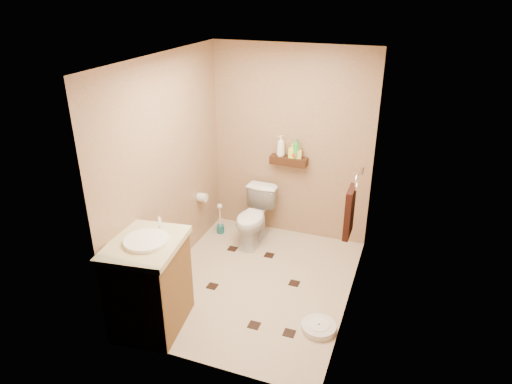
% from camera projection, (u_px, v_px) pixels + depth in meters
% --- Properties ---
extents(ground, '(2.50, 2.50, 0.00)m').
position_uv_depth(ground, '(256.00, 283.00, 5.01)').
color(ground, '#CCB395').
rests_on(ground, ground).
extents(wall_back, '(2.00, 0.04, 2.40)m').
position_uv_depth(wall_back, '(291.00, 145.00, 5.57)').
color(wall_back, '#A4775E').
rests_on(wall_back, ground).
extents(wall_front, '(2.00, 0.04, 2.40)m').
position_uv_depth(wall_front, '(198.00, 246.00, 3.44)').
color(wall_front, '#A4775E').
rests_on(wall_front, ground).
extents(wall_left, '(0.04, 2.50, 2.40)m').
position_uv_depth(wall_left, '(167.00, 170.00, 4.82)').
color(wall_left, '#A4775E').
rests_on(wall_left, ground).
extents(wall_right, '(0.04, 2.50, 2.40)m').
position_uv_depth(wall_right, '(357.00, 198.00, 4.19)').
color(wall_right, '#A4775E').
rests_on(wall_right, ground).
extents(ceiling, '(2.00, 2.50, 0.02)m').
position_uv_depth(ceiling, '(255.00, 58.00, 4.01)').
color(ceiling, white).
rests_on(ceiling, wall_back).
extents(wall_shelf, '(0.46, 0.14, 0.10)m').
position_uv_depth(wall_shelf, '(289.00, 161.00, 5.58)').
color(wall_shelf, '#3C1F10').
rests_on(wall_shelf, wall_back).
extents(floor_accents, '(1.20, 1.33, 0.01)m').
position_uv_depth(floor_accents, '(258.00, 285.00, 4.97)').
color(floor_accents, black).
rests_on(floor_accents, ground).
extents(toilet, '(0.41, 0.69, 0.69)m').
position_uv_depth(toilet, '(254.00, 217.00, 5.68)').
color(toilet, white).
rests_on(toilet, ground).
extents(vanity, '(0.71, 0.83, 1.06)m').
position_uv_depth(vanity, '(149.00, 283.00, 4.22)').
color(vanity, brown).
rests_on(vanity, ground).
extents(bathroom_scale, '(0.35, 0.35, 0.07)m').
position_uv_depth(bathroom_scale, '(319.00, 327.00, 4.32)').
color(bathroom_scale, silver).
rests_on(bathroom_scale, ground).
extents(toilet_brush, '(0.10, 0.10, 0.42)m').
position_uv_depth(toilet_brush, '(220.00, 223.00, 5.96)').
color(toilet_brush, '#196462').
rests_on(toilet_brush, ground).
extents(towel_ring, '(0.12, 0.30, 0.76)m').
position_uv_depth(towel_ring, '(350.00, 210.00, 4.54)').
color(towel_ring, silver).
rests_on(towel_ring, wall_right).
extents(toilet_paper, '(0.12, 0.11, 0.12)m').
position_uv_depth(toilet_paper, '(202.00, 197.00, 5.61)').
color(toilet_paper, silver).
rests_on(toilet_paper, wall_left).
extents(bottle_a, '(0.14, 0.14, 0.26)m').
position_uv_depth(bottle_a, '(281.00, 146.00, 5.54)').
color(bottle_a, white).
rests_on(bottle_a, wall_shelf).
extents(bottle_b, '(0.08, 0.08, 0.17)m').
position_uv_depth(bottle_b, '(292.00, 151.00, 5.51)').
color(bottle_b, '#FEFF35').
rests_on(bottle_b, wall_shelf).
extents(bottle_c, '(0.12, 0.12, 0.13)m').
position_uv_depth(bottle_c, '(295.00, 153.00, 5.51)').
color(bottle_c, red).
rests_on(bottle_c, wall_shelf).
extents(bottle_d, '(0.13, 0.13, 0.25)m').
position_uv_depth(bottle_d, '(296.00, 148.00, 5.48)').
color(bottle_d, green).
rests_on(bottle_d, wall_shelf).
extents(bottle_e, '(0.08, 0.08, 0.15)m').
position_uv_depth(bottle_e, '(299.00, 152.00, 5.49)').
color(bottle_e, '#F7CB52').
rests_on(bottle_e, wall_shelf).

